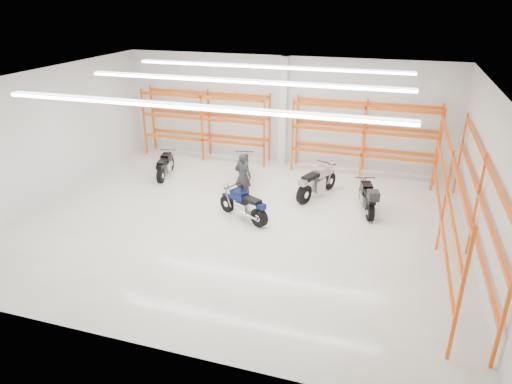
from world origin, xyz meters
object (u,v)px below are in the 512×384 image
(motorcycle_back_b, at_px, (243,170))
(motorcycle_back_c, at_px, (316,183))
(motorcycle_back_d, at_px, (368,198))
(motorcycle_back_a, at_px, (165,166))
(structural_column, at_px, (283,112))
(motorcycle_main, at_px, (245,206))
(standing_man, at_px, (243,177))

(motorcycle_back_b, relative_size, motorcycle_back_c, 1.00)
(motorcycle_back_c, relative_size, motorcycle_back_d, 1.04)
(motorcycle_back_a, distance_m, motorcycle_back_b, 3.22)
(motorcycle_back_c, xyz_separation_m, structural_column, (-2.05, 3.19, 1.71))
(motorcycle_back_c, distance_m, motorcycle_back_d, 2.05)
(motorcycle_back_a, bearing_deg, motorcycle_back_d, -6.75)
(motorcycle_main, relative_size, motorcycle_back_b, 0.87)
(motorcycle_back_a, relative_size, motorcycle_back_b, 0.89)
(motorcycle_back_d, xyz_separation_m, structural_column, (-3.94, 3.99, 1.72))
(motorcycle_back_b, bearing_deg, motorcycle_back_a, -174.40)
(motorcycle_back_b, xyz_separation_m, motorcycle_back_c, (2.90, -0.47, -0.02))
(structural_column, bearing_deg, motorcycle_main, -87.93)
(motorcycle_main, distance_m, motorcycle_back_c, 3.10)
(motorcycle_back_a, bearing_deg, structural_column, 36.87)
(motorcycle_main, bearing_deg, motorcycle_back_c, 53.48)
(motorcycle_main, xyz_separation_m, motorcycle_back_a, (-4.26, 2.65, -0.03))
(motorcycle_main, bearing_deg, motorcycle_back_a, 148.14)
(motorcycle_back_d, bearing_deg, motorcycle_back_b, 165.27)
(motorcycle_back_a, relative_size, motorcycle_back_d, 0.93)
(motorcycle_back_a, height_order, standing_man, standing_man)
(motorcycle_back_c, bearing_deg, standing_man, -159.20)
(structural_column, bearing_deg, motorcycle_back_a, -143.13)
(motorcycle_back_b, bearing_deg, standing_man, -71.55)
(motorcycle_main, distance_m, motorcycle_back_d, 4.10)
(standing_man, bearing_deg, motorcycle_main, 113.43)
(motorcycle_back_d, bearing_deg, motorcycle_back_a, 173.25)
(motorcycle_back_a, xyz_separation_m, motorcycle_back_c, (6.10, -0.15, 0.08))
(motorcycle_back_b, bearing_deg, motorcycle_main, -70.36)
(motorcycle_back_a, xyz_separation_m, standing_man, (3.67, -1.08, 0.39))
(motorcycle_main, distance_m, motorcycle_back_b, 3.14)
(motorcycle_back_d, xyz_separation_m, standing_man, (-4.33, -0.13, 0.32))
(motorcycle_back_d, distance_m, standing_man, 4.34)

